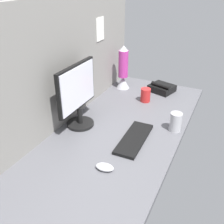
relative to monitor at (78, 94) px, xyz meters
The scene contains 9 objects.
ground_plane 35.41cm from the monitor, 77.22° to the right, with size 180.00×80.00×3.00cm, color #515156.
cubicle_wall_back 21.58cm from the monitor, 65.10° to the left, with size 180.00×5.50×79.02cm.
monitor is the anchor object (origin of this frame).
keyboard 45.21cm from the monitor, 91.11° to the right, with size 37.00×13.00×2.00cm, color black.
mouse 52.59cm from the monitor, 132.07° to the right, with size 5.60×9.60×3.40cm, color silver.
mug_steel 64.86cm from the monitor, 70.36° to the right, with size 7.47×7.47×12.46cm.
mug_red_plastic 62.10cm from the monitor, 27.66° to the right, with size 7.63×7.63×10.73cm.
lava_lamp 69.95cm from the monitor, ahead, with size 11.41×11.41×37.33cm.
desk_phone 86.18cm from the monitor, 23.80° to the right, with size 21.75×23.09×8.80cm.
Camera 1 is at (-128.18, -58.79, 90.54)cm, focal length 41.14 mm.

